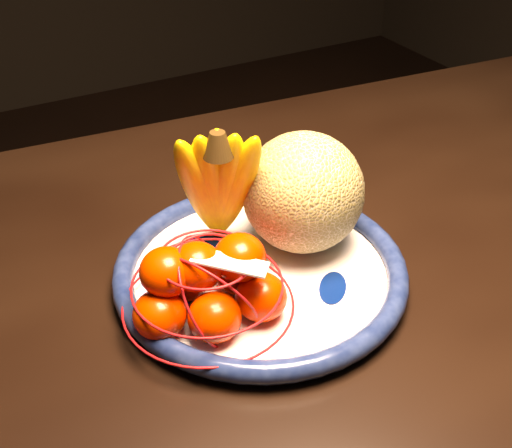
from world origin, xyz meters
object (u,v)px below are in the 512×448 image
mandarin_bag (208,285)px  fruit_bowl (260,271)px  cantaloupe (303,192)px  banana_bunch (218,181)px  dining_table (270,344)px

mandarin_bag → fruit_bowl: bearing=22.9°
fruit_bowl → cantaloupe: (0.07, 0.02, 0.07)m
cantaloupe → mandarin_bag: cantaloupe is taller
fruit_bowl → cantaloupe: 0.10m
banana_bunch → mandarin_bag: 0.12m
fruit_bowl → dining_table: bearing=-89.6°
dining_table → fruit_bowl: bearing=95.3°
fruit_bowl → cantaloupe: bearing=19.9°
fruit_bowl → banana_bunch: 0.11m
cantaloupe → banana_bunch: bearing=159.4°
dining_table → mandarin_bag: mandarin_bag is taller
dining_table → fruit_bowl: (-0.00, 0.02, 0.09)m
dining_table → fruit_bowl: fruit_bowl is taller
dining_table → banana_bunch: size_ratio=8.69×
dining_table → cantaloupe: cantaloupe is taller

